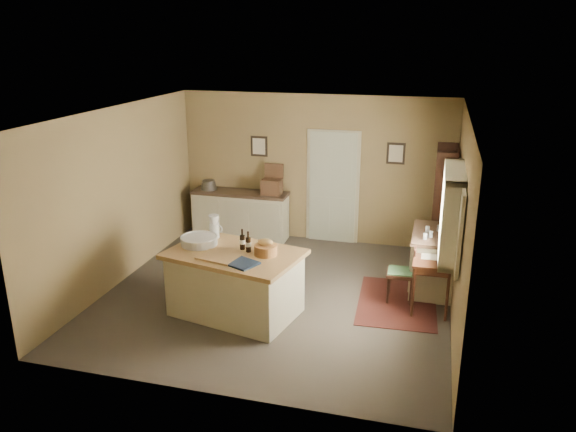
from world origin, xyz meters
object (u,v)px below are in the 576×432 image
(work_island, at_px, (235,281))
(shelving_unit, at_px, (446,207))
(desk_chair, at_px, (401,273))
(right_cabinet, at_px, (432,260))
(sideboard, at_px, (241,213))
(writing_desk, at_px, (433,263))

(work_island, bearing_deg, shelving_unit, 55.04)
(desk_chair, height_order, right_cabinet, right_cabinet)
(work_island, xyz_separation_m, sideboard, (-0.94, 2.89, -0.00))
(sideboard, xyz_separation_m, right_cabinet, (3.54, -1.37, -0.02))
(right_cabinet, bearing_deg, desk_chair, -128.74)
(sideboard, height_order, right_cabinet, sideboard)
(desk_chair, bearing_deg, writing_desk, -12.33)
(sideboard, relative_size, writing_desk, 2.09)
(work_island, bearing_deg, desk_chair, 36.60)
(right_cabinet, bearing_deg, work_island, -149.73)
(sideboard, bearing_deg, shelving_unit, -5.11)
(desk_chair, relative_size, right_cabinet, 0.75)
(right_cabinet, bearing_deg, shelving_unit, 81.62)
(right_cabinet, bearing_deg, sideboard, 158.92)
(work_island, distance_m, sideboard, 3.03)
(desk_chair, bearing_deg, sideboard, 146.79)
(work_island, xyz_separation_m, desk_chair, (2.18, 0.99, -0.06))
(sideboard, height_order, desk_chair, sideboard)
(work_island, xyz_separation_m, shelving_unit, (2.76, 2.56, 0.51))
(shelving_unit, bearing_deg, sideboard, 174.89)
(sideboard, bearing_deg, work_island, -72.05)
(shelving_unit, bearing_deg, work_island, -137.18)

